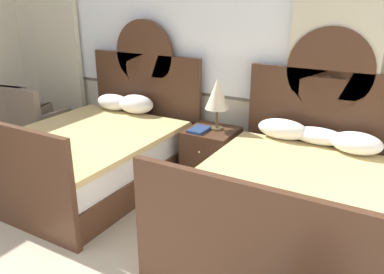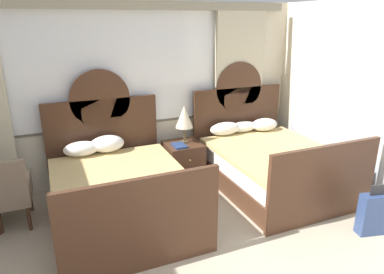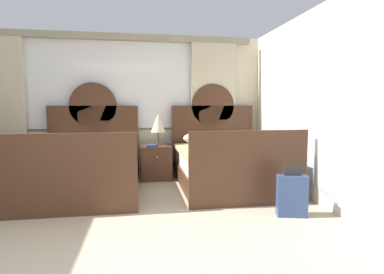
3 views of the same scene
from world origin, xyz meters
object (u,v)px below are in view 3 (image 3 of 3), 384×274
object	(u,v)px
table_lamp_on_nightstand	(158,123)
book_on_nightstand	(151,145)
nightstand_between_beds	(156,162)
suitcase_on_floor	(292,195)
bed_near_window	(85,168)
armchair_by_window_left	(1,161)
bed_near_mirror	(226,164)

from	to	relation	value
table_lamp_on_nightstand	book_on_nightstand	xyz separation A→B (m)	(-0.14, -0.15, -0.39)
table_lamp_on_nightstand	book_on_nightstand	world-z (taller)	table_lamp_on_nightstand
nightstand_between_beds	table_lamp_on_nightstand	distance (m)	0.72
suitcase_on_floor	table_lamp_on_nightstand	bearing A→B (deg)	123.29
bed_near_window	armchair_by_window_left	distance (m)	1.36
bed_near_mirror	book_on_nightstand	size ratio (longest dim) A/B	8.37
nightstand_between_beds	book_on_nightstand	size ratio (longest dim) A/B	2.39
bed_near_mirror	book_on_nightstand	xyz separation A→B (m)	(-1.24, 0.56, 0.27)
bed_near_window	suitcase_on_floor	world-z (taller)	bed_near_window
nightstand_between_beds	armchair_by_window_left	xyz separation A→B (m)	(-2.47, -0.39, 0.17)
nightstand_between_beds	bed_near_mirror	bearing A→B (deg)	-30.36
nightstand_between_beds	bed_near_window	bearing A→B (deg)	-149.53
bed_near_mirror	book_on_nightstand	distance (m)	1.39
table_lamp_on_nightstand	suitcase_on_floor	world-z (taller)	table_lamp_on_nightstand
armchair_by_window_left	bed_near_mirror	bearing A→B (deg)	-4.44
bed_near_window	suitcase_on_floor	xyz separation A→B (m)	(2.68, -1.55, -0.11)
suitcase_on_floor	armchair_by_window_left	bearing A→B (deg)	155.33
book_on_nightstand	suitcase_on_floor	world-z (taller)	book_on_nightstand
suitcase_on_floor	bed_near_mirror	bearing A→B (deg)	104.12
table_lamp_on_nightstand	armchair_by_window_left	distance (m)	2.61
bed_near_mirror	suitcase_on_floor	xyz separation A→B (m)	(0.39, -1.56, -0.11)
book_on_nightstand	armchair_by_window_left	world-z (taller)	armchair_by_window_left
bed_near_window	bed_near_mirror	xyz separation A→B (m)	(2.29, 0.01, 0.00)
table_lamp_on_nightstand	suitcase_on_floor	size ratio (longest dim) A/B	0.91
bed_near_window	book_on_nightstand	size ratio (longest dim) A/B	8.37
table_lamp_on_nightstand	bed_near_mirror	bearing A→B (deg)	-32.98
armchair_by_window_left	nightstand_between_beds	bearing A→B (deg)	8.92
nightstand_between_beds	armchair_by_window_left	bearing A→B (deg)	-171.08
table_lamp_on_nightstand	book_on_nightstand	distance (m)	0.44
book_on_nightstand	bed_near_mirror	bearing A→B (deg)	-24.26
table_lamp_on_nightstand	suitcase_on_floor	bearing A→B (deg)	-56.71
table_lamp_on_nightstand	armchair_by_window_left	size ratio (longest dim) A/B	0.63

